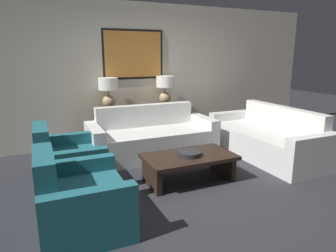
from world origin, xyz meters
TOP-DOWN VIEW (x-y plane):
  - ground_plane at (0.00, 0.00)m, footprint 20.00×20.00m
  - back_wall at (0.00, 2.55)m, footprint 8.11×0.12m
  - console_table at (0.00, 2.28)m, footprint 1.57×0.38m
  - table_lamp_left at (-0.56, 2.28)m, footprint 0.34×0.34m
  - table_lamp_right at (0.56, 2.28)m, footprint 0.34×0.34m
  - couch_by_back_wall at (0.00, 1.57)m, footprint 2.13×0.91m
  - couch_by_side at (1.77, 0.72)m, footprint 0.91×2.13m
  - coffee_table at (0.07, 0.32)m, footprint 1.23×0.69m
  - decorative_bowl at (0.06, 0.30)m, footprint 0.32×0.32m
  - armchair_near_back_wall at (-1.46, 0.90)m, footprint 0.84×0.99m
  - armchair_near_camera at (-1.46, -0.25)m, footprint 0.84×0.99m

SIDE VIEW (x-z plane):
  - ground_plane at x=0.00m, z-range 0.00..0.00m
  - coffee_table at x=0.07m, z-range 0.09..0.47m
  - armchair_near_back_wall at x=-1.46m, z-range -0.13..0.70m
  - armchair_near_camera at x=-1.46m, z-range -0.13..0.70m
  - couch_by_back_wall at x=0.00m, z-range -0.13..0.70m
  - couch_by_side at x=1.77m, z-range -0.13..0.70m
  - console_table at x=0.00m, z-range 0.00..0.73m
  - decorative_bowl at x=0.06m, z-range 0.37..0.43m
  - table_lamp_left at x=-0.56m, z-range 0.80..1.36m
  - table_lamp_right at x=0.56m, z-range 0.80..1.36m
  - back_wall at x=0.00m, z-range 0.01..2.66m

